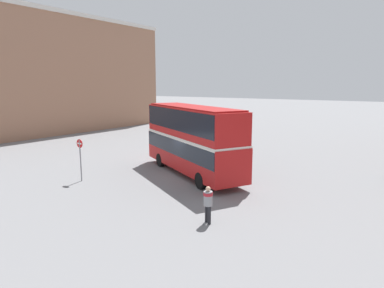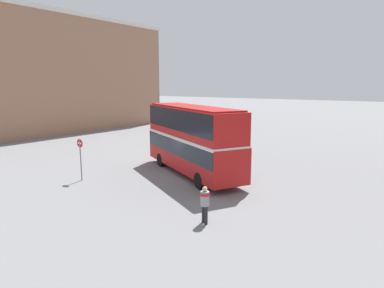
{
  "view_description": "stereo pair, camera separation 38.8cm",
  "coord_description": "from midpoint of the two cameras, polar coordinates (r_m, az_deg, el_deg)",
  "views": [
    {
      "loc": [
        13.14,
        -18.27,
        6.2
      ],
      "look_at": [
        -0.27,
        0.67,
        2.13
      ],
      "focal_mm": 32.0,
      "sensor_mm": 36.0,
      "label": 1
    },
    {
      "loc": [
        13.45,
        -18.04,
        6.2
      ],
      "look_at": [
        -0.27,
        0.67,
        2.13
      ],
      "focal_mm": 32.0,
      "sensor_mm": 36.0,
      "label": 2
    }
  ],
  "objects": [
    {
      "name": "double_decker_bus",
      "position": [
        23.46,
        -0.47,
        1.38
      ],
      "size": [
        10.3,
        6.96,
        4.72
      ],
      "rotation": [
        0.0,
        0.0,
        -0.48
      ],
      "color": "red",
      "rests_on": "ground_plane"
    },
    {
      "name": "pedestrian_foreground",
      "position": [
        15.5,
        1.96,
        -9.44
      ],
      "size": [
        0.58,
        0.58,
        1.72
      ],
      "rotation": [
        0.0,
        0.0,
        4.18
      ],
      "color": "#232328",
      "rests_on": "ground_plane"
    },
    {
      "name": "no_entry_sign",
      "position": [
        23.1,
        -18.59,
        -1.58
      ],
      "size": [
        0.56,
        0.08,
        2.74
      ],
      "color": "gray",
      "rests_on": "ground_plane"
    },
    {
      "name": "parked_car_kerb_far",
      "position": [
        40.85,
        0.37,
        2.24
      ],
      "size": [
        4.75,
        2.36,
        1.4
      ],
      "rotation": [
        0.0,
        0.0,
        0.15
      ],
      "color": "silver",
      "rests_on": "ground_plane"
    },
    {
      "name": "ground_plane",
      "position": [
        23.34,
        -0.89,
        -5.44
      ],
      "size": [
        240.0,
        240.0,
        0.0
      ],
      "primitive_type": "plane",
      "color": "slate"
    },
    {
      "name": "building_row_left",
      "position": [
        50.14,
        -24.46,
        10.54
      ],
      "size": [
        12.22,
        33.28,
        14.93
      ],
      "color": "#9E7056",
      "rests_on": "ground_plane"
    }
  ]
}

